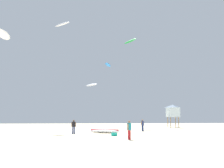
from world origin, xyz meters
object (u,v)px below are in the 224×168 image
object	(u,v)px
person_midground	(74,126)
person_left	(143,124)
lifeguard_tower	(173,111)
kite_aloft_4	(108,65)
person_foreground	(129,128)
kite_aloft_1	(91,85)
kite_aloft_6	(62,24)
kite_grounded_near	(104,131)
cooler_box	(114,134)
kite_aloft_5	(130,41)
kite_aloft_2	(3,34)

from	to	relation	value
person_midground	person_left	world-z (taller)	person_left
lifeguard_tower	kite_aloft_4	xyz separation A→B (m)	(-12.33, -3.24, 7.58)
person_midground	lifeguard_tower	bearing A→B (deg)	-40.80
person_foreground	lifeguard_tower	xyz separation A→B (m)	(12.49, 22.97, 2.15)
kite_aloft_1	kite_aloft_6	bearing A→B (deg)	-104.32
kite_aloft_6	lifeguard_tower	bearing A→B (deg)	20.32
person_left	kite_aloft_1	xyz separation A→B (m)	(-6.17, 23.87, 8.45)
person_left	kite_aloft_6	xyz separation A→B (m)	(-11.29, 3.83, 14.94)
kite_grounded_near	cooler_box	size ratio (longest dim) A/B	6.71
person_foreground	kite_aloft_4	xyz separation A→B (m)	(0.16, 19.73, 9.73)
kite_aloft_5	kite_aloft_6	size ratio (longest dim) A/B	1.24
person_foreground	person_midground	bearing A→B (deg)	-15.12
kite_aloft_4	kite_aloft_5	bearing A→B (deg)	37.01
person_left	kite_aloft_4	size ratio (longest dim) A/B	0.52
person_midground	kite_aloft_6	xyz separation A→B (m)	(-2.41, 7.91, 14.94)
kite_grounded_near	person_midground	bearing A→B (deg)	-167.29
person_foreground	person_left	distance (m)	12.49
kite_aloft_1	kite_aloft_5	xyz separation A→B (m)	(6.86, -12.52, 6.73)
person_midground	person_left	xyz separation A→B (m)	(8.88, 4.08, 0.01)
kite_aloft_1	kite_aloft_2	world-z (taller)	kite_aloft_2
cooler_box	kite_aloft_1	xyz separation A→B (m)	(-1.40, 31.70, 9.20)
kite_grounded_near	kite_aloft_5	size ratio (longest dim) A/B	1.06
kite_aloft_6	person_foreground	bearing A→B (deg)	-65.10
kite_aloft_6	kite_aloft_2	bearing A→B (deg)	-159.59
kite_grounded_near	person_left	bearing A→B (deg)	31.53
cooler_box	kite_aloft_1	world-z (taller)	kite_aloft_1
kite_aloft_1	kite_grounded_near	bearing A→B (deg)	-88.25
person_foreground	kite_aloft_2	world-z (taller)	kite_aloft_2
kite_aloft_1	kite_aloft_2	size ratio (longest dim) A/B	0.82
kite_aloft_1	kite_aloft_5	bearing A→B (deg)	-61.29
kite_aloft_2	kite_aloft_6	size ratio (longest dim) A/B	1.52
person_left	kite_grounded_near	size ratio (longest dim) A/B	0.41
person_midground	kite_aloft_1	bearing A→B (deg)	2.40
kite_grounded_near	kite_aloft_4	distance (m)	15.37
person_left	lifeguard_tower	bearing A→B (deg)	109.19
person_midground	person_left	size ratio (longest dim) A/B	0.99
kite_grounded_near	kite_aloft_6	distance (m)	18.18
person_foreground	kite_aloft_4	size ratio (longest dim) A/B	0.51
person_foreground	kite_aloft_6	bearing A→B (deg)	-22.29
lifeguard_tower	kite_aloft_6	distance (m)	24.65
kite_aloft_4	kite_aloft_1	bearing A→B (deg)	98.24
kite_aloft_2	kite_aloft_4	distance (m)	16.60
person_midground	kite_aloft_2	size ratio (longest dim) A/B	0.36
person_midground	kite_aloft_4	distance (m)	16.24
person_foreground	lifeguard_tower	world-z (taller)	lifeguard_tower
kite_aloft_4	kite_aloft_5	world-z (taller)	kite_aloft_5
person_foreground	kite_grounded_near	distance (m)	8.67
kite_grounded_near	cooler_box	world-z (taller)	kite_grounded_near
kite_aloft_1	kite_aloft_2	distance (m)	26.33
kite_aloft_1	kite_aloft_5	size ratio (longest dim) A/B	1.01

